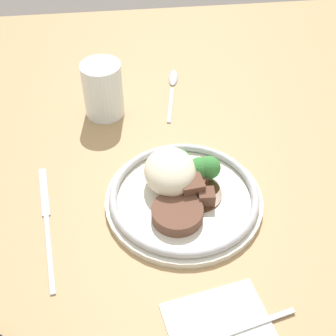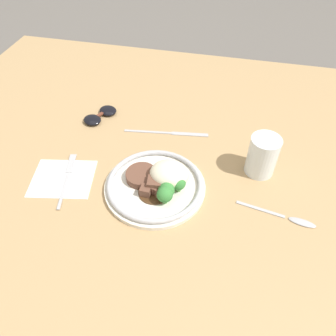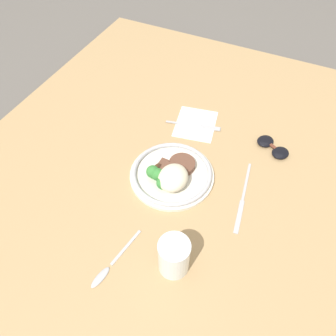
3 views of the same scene
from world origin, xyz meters
name	(u,v)px [view 3 (image 3 of 3)]	position (x,y,z in m)	size (l,w,h in m)	color
ground_plane	(190,178)	(0.00, 0.00, 0.00)	(8.00, 8.00, 0.00)	#5B5651
dining_table	(191,174)	(0.00, 0.00, 0.02)	(1.34, 1.25, 0.04)	tan
napkin	(196,124)	(-0.18, -0.06, 0.04)	(0.16, 0.15, 0.00)	white
plate	(171,174)	(0.05, -0.04, 0.06)	(0.23, 0.23, 0.06)	silver
juice_glass	(174,257)	(0.27, 0.07, 0.08)	(0.07, 0.07, 0.10)	yellow
fork	(198,126)	(-0.17, -0.05, 0.04)	(0.05, 0.17, 0.00)	#ADADB2
knife	(243,199)	(0.03, 0.16, 0.04)	(0.23, 0.04, 0.00)	#ADADB2
spoon	(107,270)	(0.35, -0.06, 0.04)	(0.17, 0.04, 0.01)	#ADADB2
sunglasses	(273,147)	(-0.18, 0.19, 0.05)	(0.10, 0.12, 0.02)	black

